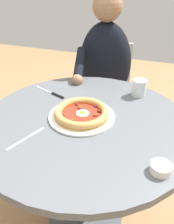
{
  "coord_description": "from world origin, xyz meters",
  "views": [
    {
      "loc": [
        0.81,
        0.3,
        1.3
      ],
      "look_at": [
        -0.03,
        -0.0,
        0.74
      ],
      "focal_mm": 36.5,
      "sensor_mm": 36.0,
      "label": 1
    }
  ],
  "objects": [
    {
      "name": "ground_plane",
      "position": [
        0.0,
        0.0,
        -0.01
      ],
      "size": [
        6.0,
        6.0,
        0.02
      ],
      "primitive_type": "cube",
      "color": "#9E754C"
    },
    {
      "name": "water_glass",
      "position": [
        -0.32,
        0.19,
        0.76
      ],
      "size": [
        0.07,
        0.07,
        0.09
      ],
      "color": "silver",
      "rests_on": "dining_table"
    },
    {
      "name": "steak_knife",
      "position": [
        -0.17,
        -0.24,
        0.72
      ],
      "size": [
        0.09,
        0.21,
        0.01
      ],
      "color": "silver",
      "rests_on": "dining_table"
    },
    {
      "name": "ramekin_capers",
      "position": [
        0.21,
        0.35,
        0.74
      ],
      "size": [
        0.07,
        0.07,
        0.03
      ],
      "color": "white",
      "rests_on": "dining_table"
    },
    {
      "name": "cafe_chair_diner",
      "position": [
        -0.8,
        -0.12,
        0.5
      ],
      "size": [
        0.45,
        0.45,
        0.83
      ],
      "color": "beige",
      "rests_on": "ground"
    },
    {
      "name": "diner_person",
      "position": [
        -0.67,
        -0.1,
        0.53
      ],
      "size": [
        0.52,
        0.39,
        1.2
      ],
      "color": "#282833",
      "rests_on": "ground"
    },
    {
      "name": "fork_utensil",
      "position": [
        0.22,
        -0.17,
        0.72
      ],
      "size": [
        0.18,
        0.07,
        0.0
      ],
      "color": "#BCBCC1",
      "rests_on": "dining_table"
    },
    {
      "name": "pizza_on_plate",
      "position": [
        -0.01,
        -0.02,
        0.74
      ],
      "size": [
        0.3,
        0.3,
        0.04
      ],
      "color": "white",
      "rests_on": "dining_table"
    },
    {
      "name": "dining_table",
      "position": [
        0.0,
        0.0,
        0.58
      ],
      "size": [
        0.96,
        0.96,
        0.72
      ],
      "color": "#565B60",
      "rests_on": "ground"
    }
  ]
}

